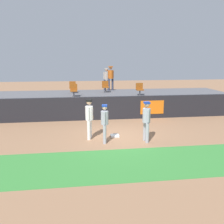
% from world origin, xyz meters
% --- Properties ---
extents(ground_plane, '(60.00, 60.00, 0.00)m').
position_xyz_m(ground_plane, '(0.00, 0.00, 0.00)').
color(ground_plane, '#936B4C').
extents(grass_foreground_strip, '(18.00, 2.80, 0.01)m').
position_xyz_m(grass_foreground_strip, '(0.00, -3.13, 0.00)').
color(grass_foreground_strip, '#388438').
rests_on(grass_foreground_strip, ground_plane).
extents(first_base, '(0.40, 0.40, 0.08)m').
position_xyz_m(first_base, '(-0.16, -0.01, 0.04)').
color(first_base, white).
rests_on(first_base, ground_plane).
extents(player_fielder_home, '(0.45, 0.55, 1.87)m').
position_xyz_m(player_fielder_home, '(-1.38, -0.15, 1.08)').
color(player_fielder_home, white).
rests_on(player_fielder_home, ground_plane).
extents(player_runner_visitor, '(0.38, 0.52, 1.84)m').
position_xyz_m(player_runner_visitor, '(1.14, -0.91, 1.07)').
color(player_runner_visitor, '#9EA3AD').
rests_on(player_runner_visitor, ground_plane).
extents(player_coach_visitor, '(0.37, 0.48, 1.74)m').
position_xyz_m(player_coach_visitor, '(-0.73, -0.81, 1.01)').
color(player_coach_visitor, '#9EA3AD').
rests_on(player_coach_visitor, ground_plane).
extents(field_wall, '(18.00, 0.26, 1.42)m').
position_xyz_m(field_wall, '(0.01, 3.42, 0.71)').
color(field_wall, black).
rests_on(field_wall, ground_plane).
extents(bleacher_platform, '(18.00, 4.80, 1.24)m').
position_xyz_m(bleacher_platform, '(0.00, 5.99, 0.62)').
color(bleacher_platform, '#59595E').
rests_on(bleacher_platform, ground_plane).
extents(seat_back_left, '(0.46, 0.44, 0.84)m').
position_xyz_m(seat_back_left, '(-2.30, 6.66, 1.71)').
color(seat_back_left, '#4C4C51').
rests_on(seat_back_left, bleacher_platform).
extents(seat_back_center, '(0.48, 0.44, 0.84)m').
position_xyz_m(seat_back_center, '(0.10, 6.66, 1.71)').
color(seat_back_center, '#4C4C51').
rests_on(seat_back_center, bleacher_platform).
extents(seat_front_left, '(0.47, 0.44, 0.84)m').
position_xyz_m(seat_front_left, '(-2.18, 4.86, 1.71)').
color(seat_front_left, '#4C4C51').
rests_on(seat_front_left, bleacher_platform).
extents(seat_front_right, '(0.48, 0.44, 0.84)m').
position_xyz_m(seat_front_right, '(2.26, 4.86, 1.71)').
color(seat_front_right, '#4C4C51').
rests_on(seat_front_right, bleacher_platform).
extents(spectator_hooded, '(0.50, 0.47, 1.89)m').
position_xyz_m(spectator_hooded, '(0.64, 7.76, 2.33)').
color(spectator_hooded, '#33384C').
rests_on(spectator_hooded, bleacher_platform).
extents(spectator_capped, '(0.47, 0.41, 1.73)m').
position_xyz_m(spectator_capped, '(0.31, 7.77, 2.25)').
color(spectator_capped, '#33384C').
rests_on(spectator_capped, bleacher_platform).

